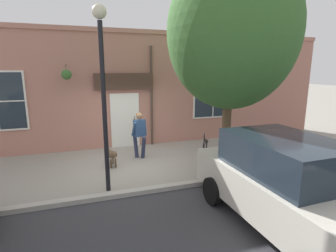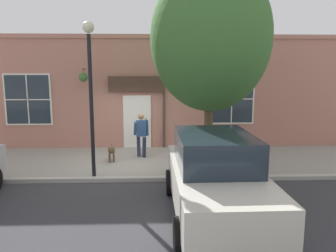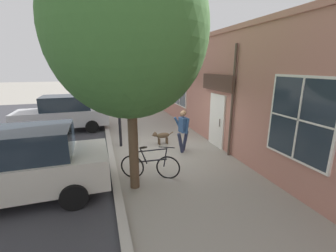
{
  "view_description": "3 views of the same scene",
  "coord_description": "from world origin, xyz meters",
  "px_view_note": "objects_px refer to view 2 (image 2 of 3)",
  "views": [
    {
      "loc": [
        7.85,
        -1.58,
        2.98
      ],
      "look_at": [
        -0.1,
        1.06,
        1.18
      ],
      "focal_mm": 28.0,
      "sensor_mm": 36.0,
      "label": 1
    },
    {
      "loc": [
        10.82,
        0.76,
        3.05
      ],
      "look_at": [
        -1.13,
        1.19,
        1.04
      ],
      "focal_mm": 35.0,
      "sensor_mm": 36.0,
      "label": 2
    },
    {
      "loc": [
        2.26,
        7.73,
        3.16
      ],
      "look_at": [
        -0.04,
        0.27,
        1.07
      ],
      "focal_mm": 24.0,
      "sensor_mm": 36.0,
      "label": 3
    }
  ],
  "objects_px": {
    "dog_on_leash": "(111,151)",
    "leaning_bicycle": "(193,158)",
    "street_tree_by_curb": "(208,41)",
    "parked_car_mid_block": "(215,176)",
    "pedestrian_walking": "(141,131)",
    "street_lamp": "(90,76)"
  },
  "relations": [
    {
      "from": "parked_car_mid_block",
      "to": "street_lamp",
      "type": "distance_m",
      "value": 4.56
    },
    {
      "from": "street_tree_by_curb",
      "to": "parked_car_mid_block",
      "type": "bearing_deg",
      "value": -4.67
    },
    {
      "from": "pedestrian_walking",
      "to": "leaning_bicycle",
      "type": "height_order",
      "value": "pedestrian_walking"
    },
    {
      "from": "pedestrian_walking",
      "to": "street_lamp",
      "type": "bearing_deg",
      "value": -30.48
    },
    {
      "from": "leaning_bicycle",
      "to": "street_tree_by_curb",
      "type": "bearing_deg",
      "value": 33.77
    },
    {
      "from": "street_tree_by_curb",
      "to": "parked_car_mid_block",
      "type": "relative_size",
      "value": 1.38
    },
    {
      "from": "street_tree_by_curb",
      "to": "pedestrian_walking",
      "type": "bearing_deg",
      "value": -136.69
    },
    {
      "from": "dog_on_leash",
      "to": "leaning_bicycle",
      "type": "xyz_separation_m",
      "value": [
        1.09,
        2.67,
        -0.0
      ]
    },
    {
      "from": "leaning_bicycle",
      "to": "parked_car_mid_block",
      "type": "relative_size",
      "value": 0.37
    },
    {
      "from": "pedestrian_walking",
      "to": "street_lamp",
      "type": "height_order",
      "value": "street_lamp"
    },
    {
      "from": "dog_on_leash",
      "to": "pedestrian_walking",
      "type": "bearing_deg",
      "value": 119.09
    },
    {
      "from": "pedestrian_walking",
      "to": "parked_car_mid_block",
      "type": "bearing_deg",
      "value": 19.93
    },
    {
      "from": "street_tree_by_curb",
      "to": "street_lamp",
      "type": "distance_m",
      "value": 3.43
    },
    {
      "from": "pedestrian_walking",
      "to": "parked_car_mid_block",
      "type": "xyz_separation_m",
      "value": [
        4.9,
        1.78,
        -0.06
      ]
    },
    {
      "from": "pedestrian_walking",
      "to": "dog_on_leash",
      "type": "xyz_separation_m",
      "value": [
        0.55,
        -1.0,
        -0.57
      ]
    },
    {
      "from": "parked_car_mid_block",
      "to": "street_lamp",
      "type": "height_order",
      "value": "street_lamp"
    },
    {
      "from": "pedestrian_walking",
      "to": "leaning_bicycle",
      "type": "relative_size",
      "value": 0.99
    },
    {
      "from": "parked_car_mid_block",
      "to": "dog_on_leash",
      "type": "bearing_deg",
      "value": -147.46
    },
    {
      "from": "street_lamp",
      "to": "pedestrian_walking",
      "type": "bearing_deg",
      "value": 149.52
    },
    {
      "from": "pedestrian_walking",
      "to": "dog_on_leash",
      "type": "height_order",
      "value": "pedestrian_walking"
    },
    {
      "from": "street_tree_by_curb",
      "to": "leaning_bicycle",
      "type": "bearing_deg",
      "value": -146.23
    },
    {
      "from": "leaning_bicycle",
      "to": "street_lamp",
      "type": "xyz_separation_m",
      "value": [
        0.55,
        -2.97,
        2.53
      ]
    }
  ]
}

